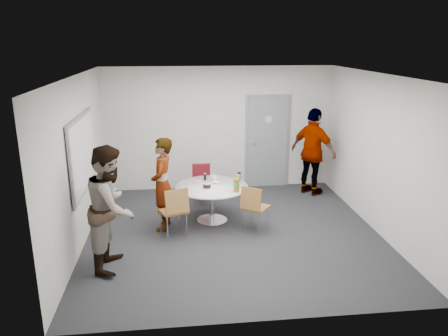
{
  "coord_description": "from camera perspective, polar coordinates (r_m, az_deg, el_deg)",
  "views": [
    {
      "loc": [
        -0.95,
        -6.91,
        3.24
      ],
      "look_at": [
        -0.14,
        0.25,
        1.11
      ],
      "focal_mm": 35.0,
      "sensor_mm": 36.0,
      "label": 1
    }
  ],
  "objects": [
    {
      "name": "wall_right",
      "position": [
        7.95,
        19.48,
        1.75
      ],
      "size": [
        0.0,
        5.0,
        5.0
      ],
      "primitive_type": "plane",
      "rotation": [
        1.57,
        0.0,
        -1.57
      ],
      "color": "silver",
      "rests_on": "floor"
    },
    {
      "name": "chair_far",
      "position": [
        8.91,
        -2.92,
        -1.53
      ],
      "size": [
        0.4,
        0.44,
        0.81
      ],
      "rotation": [
        0.0,
        0.0,
        3.19
      ],
      "color": "maroon",
      "rests_on": "floor"
    },
    {
      "name": "floor",
      "position": [
        7.69,
        1.24,
        -8.46
      ],
      "size": [
        5.0,
        5.0,
        0.0
      ],
      "primitive_type": "plane",
      "color": "#242529",
      "rests_on": "ground"
    },
    {
      "name": "person_left",
      "position": [
        6.51,
        -14.52,
        -5.01
      ],
      "size": [
        0.78,
        0.96,
        1.84
      ],
      "primitive_type": "imported",
      "rotation": [
        0.0,
        0.0,
        1.47
      ],
      "color": "white",
      "rests_on": "floor"
    },
    {
      "name": "person_main",
      "position": [
        7.65,
        -8.05,
        -2.12
      ],
      "size": [
        0.47,
        0.65,
        1.65
      ],
      "primitive_type": "imported",
      "rotation": [
        0.0,
        0.0,
        -1.71
      ],
      "color": "#A5C6EA",
      "rests_on": "floor"
    },
    {
      "name": "door",
      "position": [
        9.86,
        5.7,
        3.41
      ],
      "size": [
        1.02,
        0.17,
        2.12
      ],
      "color": "slate",
      "rests_on": "wall_back"
    },
    {
      "name": "chair_near_right",
      "position": [
        7.55,
        3.89,
        -4.78
      ],
      "size": [
        0.58,
        0.58,
        0.84
      ],
      "rotation": [
        0.0,
        0.0,
        -0.66
      ],
      "color": "brown",
      "rests_on": "floor"
    },
    {
      "name": "table",
      "position": [
        7.95,
        -1.41,
        -2.99
      ],
      "size": [
        1.31,
        1.31,
        1.0
      ],
      "color": "silver",
      "rests_on": "floor"
    },
    {
      "name": "chair_near_left",
      "position": [
        7.37,
        -6.45,
        -5.12
      ],
      "size": [
        0.55,
        0.58,
        0.89
      ],
      "rotation": [
        0.0,
        0.0,
        0.37
      ],
      "color": "brown",
      "rests_on": "floor"
    },
    {
      "name": "wall_front",
      "position": [
        4.89,
        5.28,
        -6.36
      ],
      "size": [
        5.0,
        0.0,
        5.0
      ],
      "primitive_type": "plane",
      "rotation": [
        -1.57,
        0.0,
        0.0
      ],
      "color": "silver",
      "rests_on": "floor"
    },
    {
      "name": "person_right",
      "position": [
        9.48,
        11.56,
        2.06
      ],
      "size": [
        1.03,
        1.15,
        1.87
      ],
      "primitive_type": "imported",
      "rotation": [
        0.0,
        0.0,
        2.23
      ],
      "color": "black",
      "rests_on": "floor"
    },
    {
      "name": "ceiling",
      "position": [
        6.99,
        1.38,
        12.03
      ],
      "size": [
        5.0,
        5.0,
        0.0
      ],
      "primitive_type": "plane",
      "rotation": [
        3.14,
        0.0,
        0.0
      ],
      "color": "silver",
      "rests_on": "wall_back"
    },
    {
      "name": "whiteboard",
      "position": [
        7.48,
        -17.93,
        1.81
      ],
      "size": [
        0.04,
        1.9,
        1.25
      ],
      "color": "gray",
      "rests_on": "wall_left"
    },
    {
      "name": "wall_back",
      "position": [
        9.64,
        -0.7,
        5.16
      ],
      "size": [
        5.0,
        0.0,
        5.0
      ],
      "primitive_type": "plane",
      "rotation": [
        1.57,
        0.0,
        0.0
      ],
      "color": "silver",
      "rests_on": "floor"
    },
    {
      "name": "wall_left",
      "position": [
        7.33,
        -18.45,
        0.65
      ],
      "size": [
        0.0,
        5.0,
        5.0
      ],
      "primitive_type": "plane",
      "rotation": [
        1.57,
        0.0,
        1.57
      ],
      "color": "silver",
      "rests_on": "floor"
    }
  ]
}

